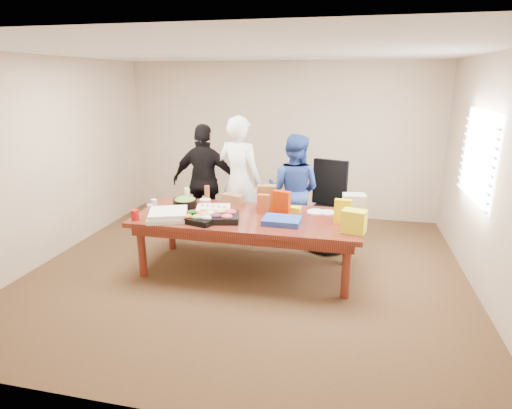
% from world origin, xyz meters
% --- Properties ---
extents(floor, '(5.50, 5.00, 0.02)m').
position_xyz_m(floor, '(0.00, 0.00, -0.01)').
color(floor, '#47301E').
rests_on(floor, ground).
extents(ceiling, '(5.50, 5.00, 0.02)m').
position_xyz_m(ceiling, '(0.00, 0.00, 2.71)').
color(ceiling, white).
rests_on(ceiling, wall_back).
extents(wall_back, '(5.50, 0.04, 2.70)m').
position_xyz_m(wall_back, '(0.00, 2.50, 1.35)').
color(wall_back, beige).
rests_on(wall_back, floor).
extents(wall_front, '(5.50, 0.04, 2.70)m').
position_xyz_m(wall_front, '(0.00, -2.50, 1.35)').
color(wall_front, beige).
rests_on(wall_front, floor).
extents(wall_left, '(0.04, 5.00, 2.70)m').
position_xyz_m(wall_left, '(-2.75, 0.00, 1.35)').
color(wall_left, beige).
rests_on(wall_left, floor).
extents(wall_right, '(0.04, 5.00, 2.70)m').
position_xyz_m(wall_right, '(2.75, 0.00, 1.35)').
color(wall_right, beige).
rests_on(wall_right, floor).
extents(window_panel, '(0.03, 1.40, 1.10)m').
position_xyz_m(window_panel, '(2.72, 0.60, 1.50)').
color(window_panel, white).
rests_on(window_panel, wall_right).
extents(window_blinds, '(0.04, 1.36, 1.00)m').
position_xyz_m(window_blinds, '(2.68, 0.60, 1.50)').
color(window_blinds, beige).
rests_on(window_blinds, wall_right).
extents(conference_table, '(2.80, 1.20, 0.75)m').
position_xyz_m(conference_table, '(0.00, 0.00, 0.38)').
color(conference_table, '#4C1C0F').
rests_on(conference_table, floor).
extents(office_chair, '(0.78, 0.78, 1.22)m').
position_xyz_m(office_chair, '(0.96, 0.96, 0.61)').
color(office_chair, black).
rests_on(office_chair, floor).
extents(person_center, '(0.79, 0.62, 1.91)m').
position_xyz_m(person_center, '(-0.35, 0.93, 0.96)').
color(person_center, white).
rests_on(person_center, floor).
extents(person_right, '(0.91, 0.77, 1.66)m').
position_xyz_m(person_right, '(0.44, 1.05, 0.83)').
color(person_right, '#274298').
rests_on(person_right, floor).
extents(person_left, '(1.04, 0.44, 1.77)m').
position_xyz_m(person_left, '(-0.92, 1.05, 0.88)').
color(person_left, black).
rests_on(person_left, floor).
extents(veggie_tray, '(0.52, 0.46, 0.07)m').
position_xyz_m(veggie_tray, '(-0.52, -0.33, 0.78)').
color(veggie_tray, black).
rests_on(veggie_tray, conference_table).
extents(fruit_tray, '(0.57, 0.49, 0.08)m').
position_xyz_m(fruit_tray, '(-0.30, -0.25, 0.79)').
color(fruit_tray, black).
rests_on(fruit_tray, conference_table).
extents(sheet_cake, '(0.49, 0.42, 0.07)m').
position_xyz_m(sheet_cake, '(-0.46, 0.03, 0.79)').
color(sheet_cake, white).
rests_on(sheet_cake, conference_table).
extents(salad_bowl, '(0.40, 0.40, 0.11)m').
position_xyz_m(salad_bowl, '(-0.90, 0.18, 0.80)').
color(salad_bowl, black).
rests_on(salad_bowl, conference_table).
extents(chip_bag_blue, '(0.45, 0.34, 0.07)m').
position_xyz_m(chip_bag_blue, '(0.47, -0.19, 0.78)').
color(chip_bag_blue, '#2446AC').
rests_on(chip_bag_blue, conference_table).
extents(chip_bag_red, '(0.23, 0.14, 0.31)m').
position_xyz_m(chip_bag_red, '(0.41, 0.12, 0.91)').
color(chip_bag_red, '#B52600').
rests_on(chip_bag_red, conference_table).
extents(chip_bag_yellow, '(0.20, 0.09, 0.29)m').
position_xyz_m(chip_bag_yellow, '(1.17, -0.03, 0.90)').
color(chip_bag_yellow, '#FEDD04').
rests_on(chip_bag_yellow, conference_table).
extents(chip_bag_orange, '(0.16, 0.08, 0.25)m').
position_xyz_m(chip_bag_orange, '(0.17, 0.15, 0.87)').
color(chip_bag_orange, '#C55124').
rests_on(chip_bag_orange, conference_table).
extents(mayo_jar, '(0.09, 0.09, 0.12)m').
position_xyz_m(mayo_jar, '(0.15, 0.49, 0.81)').
color(mayo_jar, silver).
rests_on(mayo_jar, conference_table).
extents(mustard_bottle, '(0.06, 0.06, 0.17)m').
position_xyz_m(mustard_bottle, '(0.24, 0.49, 0.83)').
color(mustard_bottle, gold).
rests_on(mustard_bottle, conference_table).
extents(dressing_bottle, '(0.08, 0.08, 0.22)m').
position_xyz_m(dressing_bottle, '(-0.71, 0.51, 0.86)').
color(dressing_bottle, brown).
rests_on(dressing_bottle, conference_table).
extents(ranch_bottle, '(0.08, 0.08, 0.20)m').
position_xyz_m(ranch_bottle, '(-0.97, 0.42, 0.85)').
color(ranch_bottle, white).
rests_on(ranch_bottle, conference_table).
extents(banana_bunch, '(0.22, 0.14, 0.07)m').
position_xyz_m(banana_bunch, '(0.53, 0.28, 0.79)').
color(banana_bunch, yellow).
rests_on(banana_bunch, conference_table).
extents(bread_loaf, '(0.33, 0.22, 0.12)m').
position_xyz_m(bread_loaf, '(-0.33, 0.51, 0.81)').
color(bread_loaf, olive).
rests_on(bread_loaf, conference_table).
extents(kraft_bag, '(0.27, 0.18, 0.32)m').
position_xyz_m(kraft_bag, '(0.18, 0.33, 0.91)').
color(kraft_bag, brown).
rests_on(kraft_bag, conference_table).
extents(red_cup, '(0.10, 0.10, 0.12)m').
position_xyz_m(red_cup, '(-1.30, -0.45, 0.81)').
color(red_cup, '#A90E0E').
rests_on(red_cup, conference_table).
extents(clear_cup_a, '(0.10, 0.10, 0.11)m').
position_xyz_m(clear_cup_a, '(-1.25, -0.16, 0.80)').
color(clear_cup_a, silver).
rests_on(clear_cup_a, conference_table).
extents(clear_cup_b, '(0.08, 0.08, 0.11)m').
position_xyz_m(clear_cup_b, '(-1.30, 0.06, 0.81)').
color(clear_cup_b, white).
rests_on(clear_cup_b, conference_table).
extents(pizza_box_lower, '(0.57, 0.57, 0.05)m').
position_xyz_m(pizza_box_lower, '(-0.93, -0.34, 0.78)').
color(pizza_box_lower, silver).
rests_on(pizza_box_lower, conference_table).
extents(pizza_box_upper, '(0.57, 0.57, 0.05)m').
position_xyz_m(pizza_box_upper, '(-0.92, -0.33, 0.83)').
color(pizza_box_upper, white).
rests_on(pizza_box_upper, pizza_box_lower).
extents(plate_a, '(0.29, 0.29, 0.01)m').
position_xyz_m(plate_a, '(0.84, 0.33, 0.76)').
color(plate_a, white).
rests_on(plate_a, conference_table).
extents(plate_b, '(0.24, 0.24, 0.01)m').
position_xyz_m(plate_b, '(0.98, 0.33, 0.76)').
color(plate_b, silver).
rests_on(plate_b, conference_table).
extents(dip_bowl_a, '(0.19, 0.19, 0.06)m').
position_xyz_m(dip_bowl_a, '(0.39, 0.28, 0.78)').
color(dip_bowl_a, beige).
rests_on(dip_bowl_a, conference_table).
extents(dip_bowl_b, '(0.19, 0.19, 0.06)m').
position_xyz_m(dip_bowl_b, '(-0.70, 0.39, 0.78)').
color(dip_bowl_b, beige).
rests_on(dip_bowl_b, conference_table).
extents(grocery_bag_white, '(0.30, 0.23, 0.29)m').
position_xyz_m(grocery_bag_white, '(1.30, 0.25, 0.90)').
color(grocery_bag_white, silver).
rests_on(grocery_bag_white, conference_table).
extents(grocery_bag_yellow, '(0.29, 0.24, 0.26)m').
position_xyz_m(grocery_bag_yellow, '(1.30, -0.31, 0.88)').
color(grocery_bag_yellow, '#FAF61C').
rests_on(grocery_bag_yellow, conference_table).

